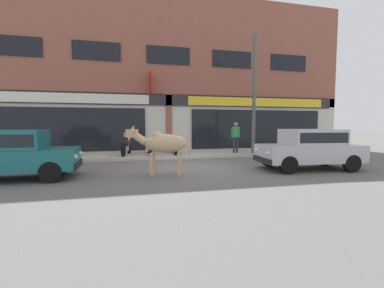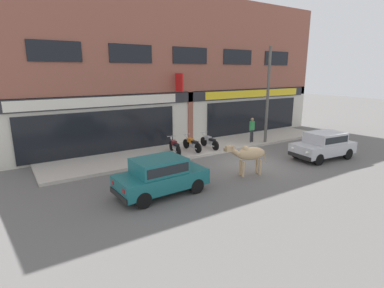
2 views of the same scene
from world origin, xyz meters
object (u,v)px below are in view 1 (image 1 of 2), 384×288
object	(u,v)px
motorcycle_1	(150,147)
motorcycle_2	(174,146)
car_1	(310,147)
utility_pole	(254,94)
car_0	(11,152)
motorcycle_0	(126,147)
pedestrian	(236,134)
cow	(163,144)

from	to	relation	value
motorcycle_1	motorcycle_2	world-z (taller)	same
car_1	utility_pole	xyz separation A→B (m)	(-0.15, 4.10, 2.34)
utility_pole	car_1	bearing A→B (deg)	-87.88
car_1	motorcycle_2	world-z (taller)	car_1
car_0	motorcycle_0	distance (m)	5.48
motorcycle_0	utility_pole	bearing A→B (deg)	-7.26
car_1	car_0	bearing A→B (deg)	177.39
motorcycle_0	motorcycle_2	world-z (taller)	same
pedestrian	utility_pole	bearing A→B (deg)	-31.07
cow	pedestrian	distance (m)	6.14
cow	utility_pole	xyz separation A→B (m)	(5.13, 3.86, 2.15)
car_0	utility_pole	size ratio (longest dim) A/B	0.61
car_0	motorcycle_2	distance (m)	7.03
car_0	motorcycle_1	bearing A→B (deg)	45.87
car_1	motorcycle_0	world-z (taller)	car_1
motorcycle_0	pedestrian	size ratio (longest dim) A/B	1.12
motorcycle_1	utility_pole	distance (m)	5.90
car_1	motorcycle_1	size ratio (longest dim) A/B	2.05
motorcycle_1	utility_pole	bearing A→B (deg)	-8.53
pedestrian	motorcycle_1	bearing A→B (deg)	175.93
cow	car_1	size ratio (longest dim) A/B	0.57
motorcycle_0	motorcycle_1	world-z (taller)	same
car_0	pedestrian	xyz separation A→B (m)	(8.75, 4.12, 0.32)
car_0	motorcycle_1	size ratio (longest dim) A/B	2.03
car_0	motorcycle_2	size ratio (longest dim) A/B	2.03
motorcycle_0	cow	bearing A→B (deg)	-75.30
utility_pole	motorcycle_2	bearing A→B (deg)	170.06
motorcycle_2	pedestrian	distance (m)	3.31
motorcycle_1	pedestrian	distance (m)	4.50
motorcycle_2	utility_pole	bearing A→B (deg)	-9.94
cow	car_0	bearing A→B (deg)	177.40
car_1	motorcycle_2	size ratio (longest dim) A/B	2.05
cow	pedestrian	world-z (taller)	pedestrian
cow	car_0	size ratio (longest dim) A/B	0.57
motorcycle_0	utility_pole	xyz separation A→B (m)	(6.36, -0.81, 2.62)
motorcycle_2	car_0	bearing A→B (deg)	-141.64
car_1	pedestrian	xyz separation A→B (m)	(-0.93, 4.56, 0.32)
car_0	motorcycle_2	bearing A→B (deg)	38.36
motorcycle_2	motorcycle_1	bearing A→B (deg)	176.26
motorcycle_1	car_1	bearing A→B (deg)	-42.25
motorcycle_0	motorcycle_2	xyz separation A→B (m)	(2.34, -0.11, 0.00)
car_0	cow	bearing A→B (deg)	-2.60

